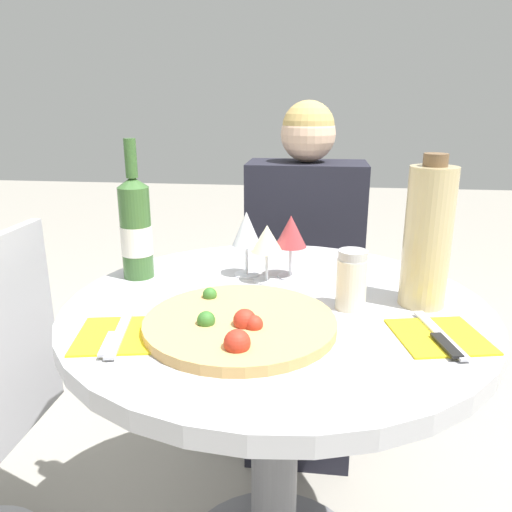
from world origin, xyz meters
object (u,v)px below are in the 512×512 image
Objects in this scene: chair_behind_diner at (303,304)px; wine_bottle at (136,228)px; tall_carafe at (428,236)px; dining_table at (275,380)px; pizza_large at (240,323)px; seated_diner at (303,297)px.

chair_behind_diner is 2.69× the size of wine_bottle.
dining_table is at bearing -174.93° from tall_carafe.
chair_behind_diner reaches higher than dining_table.
chair_behind_diner is at bearing 109.21° from tall_carafe.
tall_carafe is at bearing 25.09° from pizza_large.
dining_table is 0.47m from wine_bottle.
chair_behind_diner is 0.90m from tall_carafe.
chair_behind_diner is at bearing 83.90° from pizza_large.
seated_diner reaches higher than dining_table.
dining_table is 0.77× the size of seated_diner.
seated_diner is at bearing 86.30° from dining_table.
pizza_large is 0.41m from tall_carafe.
tall_carafe is at bearing 113.36° from seated_diner.
wine_bottle reaches higher than dining_table.
tall_carafe is (0.35, 0.16, 0.13)m from pizza_large.
wine_bottle is at bearing 171.77° from tall_carafe.
chair_behind_diner is 0.76× the size of seated_diner.
wine_bottle is at bearing 137.73° from pizza_large.
chair_behind_diner is 0.16m from seated_diner.
wine_bottle reaches higher than pizza_large.
tall_carafe is (0.63, -0.09, 0.02)m from wine_bottle.
pizza_large is 1.10× the size of wine_bottle.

